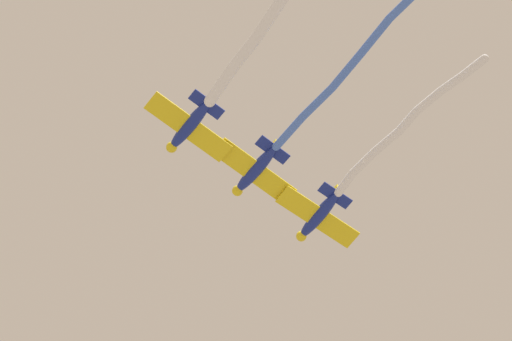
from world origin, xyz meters
TOP-DOWN VIEW (x-y plane):
  - airplane_lead at (-1.42, 10.41)m, footprint 5.72×7.59m
  - smoke_trail_lead at (9.00, 9.80)m, footprint 16.19×1.31m
  - airplane_left_wing at (-2.19, 3.93)m, footprint 5.67×7.55m
  - smoke_trail_left_wing at (12.08, 3.08)m, footprint 23.89×1.69m
  - airplane_right_wing at (-2.96, -2.55)m, footprint 5.67×7.55m

SIDE VIEW (x-z plane):
  - airplane_lead at x=-1.42m, z-range 75.00..76.88m
  - airplane_right_wing at x=-2.96m, z-range 75.00..76.88m
  - airplane_left_wing at x=-2.19m, z-range 75.30..77.18m
  - smoke_trail_lead at x=9.00m, z-range 75.58..77.46m
  - smoke_trail_left_wing at x=12.08m, z-range 75.94..77.99m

